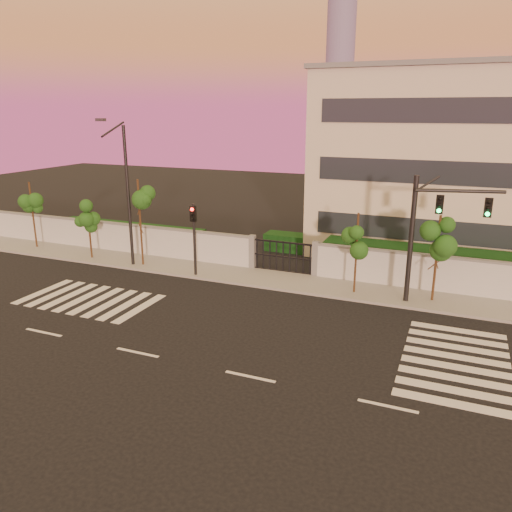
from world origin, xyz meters
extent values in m
plane|color=black|center=(0.00, 0.00, 0.00)|extent=(120.00, 120.00, 0.00)
cube|color=gray|center=(0.00, 10.50, 0.07)|extent=(60.00, 3.00, 0.15)
cube|color=#B8BBBF|center=(-17.50, 12.00, 1.00)|extent=(25.00, 0.30, 2.00)
cube|color=slate|center=(-17.50, 12.00, 2.06)|extent=(25.00, 0.36, 0.12)
cube|color=slate|center=(-5.00, 12.00, 1.10)|extent=(0.35, 0.35, 2.20)
cube|color=slate|center=(-1.00, 12.00, 1.10)|extent=(0.35, 0.35, 2.20)
cube|color=#0F3310|center=(9.00, 14.50, 0.90)|extent=(20.00, 2.00, 1.80)
cube|color=#0F3310|center=(-16.00, 14.50, 0.70)|extent=(12.00, 1.80, 1.40)
cube|color=#0F3310|center=(-3.00, 17.00, 0.60)|extent=(6.00, 1.50, 1.20)
cube|color=beige|center=(9.00, 22.00, 6.00)|extent=(24.00, 12.00, 12.00)
cube|color=#262D38|center=(9.00, 15.98, 2.50)|extent=(22.00, 0.08, 1.40)
cube|color=#262D38|center=(9.00, 15.98, 6.00)|extent=(22.00, 0.08, 1.40)
cylinder|color=slate|center=(-65.00, 280.00, 55.00)|extent=(16.00, 16.00, 110.00)
cube|color=silver|center=(-14.00, 4.00, 0.01)|extent=(0.50, 4.00, 0.02)
cube|color=silver|center=(-13.10, 4.00, 0.01)|extent=(0.50, 4.00, 0.02)
cube|color=silver|center=(-12.20, 4.00, 0.01)|extent=(0.50, 4.00, 0.02)
cube|color=silver|center=(-11.30, 4.00, 0.01)|extent=(0.50, 4.00, 0.02)
cube|color=silver|center=(-10.40, 4.00, 0.01)|extent=(0.50, 4.00, 0.02)
cube|color=silver|center=(-9.50, 4.00, 0.01)|extent=(0.50, 4.00, 0.02)
cube|color=silver|center=(-8.60, 4.00, 0.01)|extent=(0.50, 4.00, 0.02)
cube|color=silver|center=(-7.70, 4.00, 0.01)|extent=(0.50, 4.00, 0.02)
cube|color=silver|center=(7.00, 1.00, 0.01)|extent=(4.00, 0.50, 0.02)
cube|color=silver|center=(7.00, 1.90, 0.01)|extent=(4.00, 0.50, 0.02)
cube|color=silver|center=(7.00, 2.80, 0.01)|extent=(4.00, 0.50, 0.02)
cube|color=silver|center=(7.00, 3.70, 0.01)|extent=(4.00, 0.50, 0.02)
cube|color=silver|center=(7.00, 4.60, 0.01)|extent=(4.00, 0.50, 0.02)
cube|color=silver|center=(7.00, 5.50, 0.01)|extent=(4.00, 0.50, 0.02)
cube|color=silver|center=(7.00, 6.40, 0.01)|extent=(4.00, 0.50, 0.02)
cube|color=silver|center=(7.00, 7.30, 0.01)|extent=(4.00, 0.50, 0.02)
cube|color=silver|center=(-10.00, 0.00, 0.01)|extent=(2.00, 0.15, 0.01)
cube|color=silver|center=(-5.00, 0.00, 0.01)|extent=(2.00, 0.15, 0.01)
cube|color=silver|center=(0.00, 0.00, 0.01)|extent=(2.00, 0.15, 0.01)
cube|color=silver|center=(5.00, 0.00, 0.01)|extent=(2.00, 0.15, 0.01)
cylinder|color=#382314|center=(-21.13, 10.58, 2.38)|extent=(0.12, 0.12, 4.77)
sphere|color=#154714|center=(-21.13, 10.58, 3.81)|extent=(1.10, 1.10, 1.10)
sphere|color=#154714|center=(-20.78, 10.78, 3.10)|extent=(0.84, 0.84, 0.84)
sphere|color=#154714|center=(-21.43, 10.43, 3.34)|extent=(0.80, 0.80, 0.80)
cylinder|color=#382314|center=(-15.67, 9.92, 1.97)|extent=(0.12, 0.12, 3.95)
sphere|color=#154714|center=(-15.67, 9.92, 3.16)|extent=(1.12, 1.12, 1.12)
sphere|color=#154714|center=(-15.31, 10.12, 2.57)|extent=(0.85, 0.85, 0.85)
sphere|color=#154714|center=(-15.97, 9.77, 2.76)|extent=(0.81, 0.81, 0.81)
cylinder|color=#382314|center=(-11.63, 9.92, 2.76)|extent=(0.12, 0.12, 5.51)
sphere|color=#154714|center=(-11.63, 9.92, 4.41)|extent=(1.13, 1.13, 1.13)
sphere|color=#154714|center=(-11.27, 10.13, 3.58)|extent=(0.87, 0.87, 0.87)
sphere|color=#154714|center=(-11.94, 9.76, 3.86)|extent=(0.82, 0.82, 0.82)
cylinder|color=#382314|center=(1.74, 10.07, 2.23)|extent=(0.11, 0.11, 4.45)
sphere|color=#154714|center=(1.74, 10.07, 3.56)|extent=(1.01, 1.01, 1.01)
sphere|color=#154714|center=(2.06, 10.25, 2.89)|extent=(0.77, 0.77, 0.77)
sphere|color=#154714|center=(1.46, 9.93, 3.12)|extent=(0.73, 0.73, 0.73)
cylinder|color=#382314|center=(5.69, 10.44, 2.28)|extent=(0.13, 0.13, 4.57)
sphere|color=#154714|center=(5.69, 10.44, 3.66)|extent=(1.20, 1.20, 1.20)
sphere|color=#154714|center=(6.07, 10.66, 2.97)|extent=(0.92, 0.92, 0.92)
sphere|color=#154714|center=(5.36, 10.27, 3.20)|extent=(0.88, 0.88, 0.88)
cylinder|color=black|center=(4.45, 9.85, 3.26)|extent=(0.25, 0.25, 6.52)
cylinder|color=black|center=(6.44, 9.85, 5.89)|extent=(3.93, 1.11, 0.17)
cube|color=black|center=(5.60, 9.80, 5.21)|extent=(0.37, 0.19, 0.95)
sphere|color=#0CF259|center=(5.60, 9.69, 4.91)|extent=(0.21, 0.21, 0.21)
cube|color=black|center=(7.71, 9.80, 5.21)|extent=(0.37, 0.19, 0.95)
sphere|color=#0CF259|center=(7.71, 9.69, 4.91)|extent=(0.21, 0.21, 0.21)
cylinder|color=black|center=(-7.56, 9.41, 2.20)|extent=(0.16, 0.16, 4.40)
cube|color=black|center=(-7.56, 9.36, 3.81)|extent=(0.34, 0.18, 0.88)
sphere|color=red|center=(-7.56, 9.25, 4.09)|extent=(0.20, 0.20, 0.20)
cylinder|color=black|center=(-12.23, 9.71, 4.34)|extent=(0.20, 0.20, 8.68)
cylinder|color=black|center=(-12.23, 8.73, 8.46)|extent=(0.11, 2.08, 0.84)
cube|color=#3F3F44|center=(-12.23, 7.75, 9.01)|extent=(0.54, 0.27, 0.16)
camera|label=1|loc=(6.53, -15.14, 9.49)|focal=35.00mm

